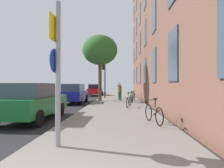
# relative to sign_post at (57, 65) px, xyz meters

# --- Properties ---
(ground_plane) EXTENTS (41.80, 41.80, 0.00)m
(ground_plane) POSITION_rel_sign_post_xyz_m (-2.17, 12.22, -2.03)
(ground_plane) COLOR #332D28
(road_asphalt) EXTENTS (7.00, 38.00, 0.01)m
(road_asphalt) POSITION_rel_sign_post_xyz_m (-4.27, 12.22, -2.02)
(road_asphalt) COLOR #232326
(road_asphalt) RESTS_ON ground
(sidewalk) EXTENTS (4.20, 38.00, 0.12)m
(sidewalk) POSITION_rel_sign_post_xyz_m (1.33, 12.22, -1.97)
(sidewalk) COLOR gray
(sidewalk) RESTS_ON ground
(sign_post) EXTENTS (0.16, 0.60, 3.40)m
(sign_post) POSITION_rel_sign_post_xyz_m (0.00, 0.00, 0.00)
(sign_post) COLOR gray
(sign_post) RESTS_ON sidewalk
(traffic_light) EXTENTS (0.43, 0.24, 3.91)m
(traffic_light) POSITION_rel_sign_post_xyz_m (-0.21, 15.66, 0.76)
(traffic_light) COLOR black
(traffic_light) RESTS_ON sidewalk
(tree_near) EXTENTS (3.14, 3.14, 5.90)m
(tree_near) POSITION_rel_sign_post_xyz_m (-0.30, 12.25, 2.62)
(tree_near) COLOR brown
(tree_near) RESTS_ON sidewalk
(bicycle_0) EXTENTS (0.52, 1.63, 0.95)m
(bicycle_0) POSITION_rel_sign_post_xyz_m (2.75, 2.74, -1.54)
(bicycle_0) COLOR black
(bicycle_0) RESTS_ON sidewalk
(bicycle_1) EXTENTS (0.53, 1.74, 0.96)m
(bicycle_1) POSITION_rel_sign_post_xyz_m (2.07, 7.72, -1.53)
(bicycle_1) COLOR black
(bicycle_1) RESTS_ON sidewalk
(bicycle_2) EXTENTS (0.42, 1.64, 0.92)m
(bicycle_2) POSITION_rel_sign_post_xyz_m (2.44, 10.84, -1.55)
(bicycle_2) COLOR black
(bicycle_2) RESTS_ON sidewalk
(bicycle_3) EXTENTS (0.50, 1.60, 0.89)m
(bicycle_3) POSITION_rel_sign_post_xyz_m (2.81, 13.21, -1.56)
(bicycle_3) COLOR black
(bicycle_3) RESTS_ON sidewalk
(pedestrian_0) EXTENTS (0.46, 0.46, 1.53)m
(pedestrian_0) POSITION_rel_sign_post_xyz_m (1.49, 12.95, -1.03)
(pedestrian_0) COLOR #33594C
(pedestrian_0) RESTS_ON sidewalk
(pedestrian_1) EXTENTS (0.54, 0.54, 1.71)m
(pedestrian_1) POSITION_rel_sign_post_xyz_m (1.43, 17.04, -0.93)
(pedestrian_1) COLOR #33594C
(pedestrian_1) RESTS_ON sidewalk
(car_0) EXTENTS (1.90, 4.04, 1.62)m
(car_0) POSITION_rel_sign_post_xyz_m (-2.37, 3.63, -1.19)
(car_0) COLOR #19662D
(car_0) RESTS_ON road_asphalt
(car_1) EXTENTS (1.81, 4.09, 1.62)m
(car_1) POSITION_rel_sign_post_xyz_m (-2.34, 11.00, -1.19)
(car_1) COLOR navy
(car_1) RESTS_ON road_asphalt
(car_2) EXTENTS (1.97, 4.12, 1.62)m
(car_2) POSITION_rel_sign_post_xyz_m (-1.94, 21.29, -1.19)
(car_2) COLOR red
(car_2) RESTS_ON road_asphalt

